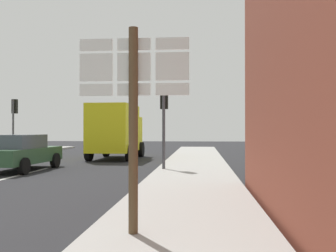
{
  "coord_description": "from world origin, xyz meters",
  "views": [
    {
      "loc": [
        6.62,
        -4.47,
        1.68
      ],
      "look_at": [
        5.46,
        9.25,
        1.8
      ],
      "focal_mm": 41.21,
      "sensor_mm": 36.0,
      "label": 1
    }
  ],
  "objects_px": {
    "sedan_far": "(20,152)",
    "delivery_truck": "(116,130)",
    "route_sign_post": "(134,108)",
    "traffic_light_near_right": "(164,108)",
    "traffic_light_far_left": "(14,114)"
  },
  "relations": [
    {
      "from": "sedan_far",
      "to": "delivery_truck",
      "type": "distance_m",
      "value": 7.0
    },
    {
      "from": "delivery_truck",
      "to": "route_sign_post",
      "type": "xyz_separation_m",
      "value": [
        3.81,
        -15.9,
        0.35
      ]
    },
    {
      "from": "traffic_light_near_right",
      "to": "traffic_light_far_left",
      "type": "distance_m",
      "value": 13.28
    },
    {
      "from": "route_sign_post",
      "to": "traffic_light_near_right",
      "type": "relative_size",
      "value": 0.94
    },
    {
      "from": "delivery_truck",
      "to": "route_sign_post",
      "type": "distance_m",
      "value": 16.35
    },
    {
      "from": "sedan_far",
      "to": "traffic_light_near_right",
      "type": "relative_size",
      "value": 1.27
    },
    {
      "from": "traffic_light_far_left",
      "to": "delivery_truck",
      "type": "bearing_deg",
      "value": -15.45
    },
    {
      "from": "route_sign_post",
      "to": "delivery_truck",
      "type": "bearing_deg",
      "value": 103.47
    },
    {
      "from": "traffic_light_near_right",
      "to": "traffic_light_far_left",
      "type": "height_order",
      "value": "traffic_light_far_left"
    },
    {
      "from": "sedan_far",
      "to": "route_sign_post",
      "type": "relative_size",
      "value": 1.34
    },
    {
      "from": "sedan_far",
      "to": "traffic_light_far_left",
      "type": "distance_m",
      "value": 9.69
    },
    {
      "from": "traffic_light_far_left",
      "to": "sedan_far",
      "type": "bearing_deg",
      "value": -62.04
    },
    {
      "from": "traffic_light_near_right",
      "to": "delivery_truck",
      "type": "bearing_deg",
      "value": 117.76
    },
    {
      "from": "delivery_truck",
      "to": "traffic_light_near_right",
      "type": "bearing_deg",
      "value": -62.24
    },
    {
      "from": "delivery_truck",
      "to": "route_sign_post",
      "type": "bearing_deg",
      "value": -76.53
    }
  ]
}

